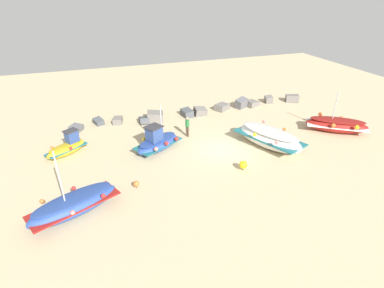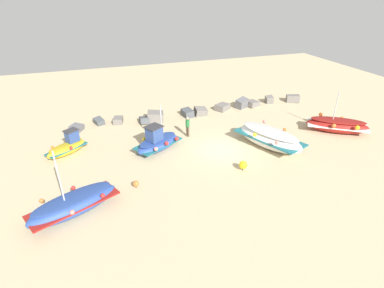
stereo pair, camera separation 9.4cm
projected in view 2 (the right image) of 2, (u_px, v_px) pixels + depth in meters
ground_plane at (221, 150)px, 22.75m from camera, size 57.51×57.51×0.00m
fishing_boat_0 at (74, 204)px, 16.18m from camera, size 5.11×3.46×4.02m
fishing_boat_1 at (337, 125)px, 25.20m from camera, size 4.97×4.17×3.51m
fishing_boat_2 at (269, 138)px, 22.90m from camera, size 4.25×5.86×1.47m
fishing_boat_3 at (158, 142)px, 22.52m from camera, size 4.06×3.31×3.41m
fishing_boat_4 at (67, 147)px, 21.98m from camera, size 3.11×2.63×1.73m
person_walking at (188, 125)px, 24.29m from camera, size 0.32×0.32×1.69m
breakwater_rocks at (198, 111)px, 28.86m from camera, size 22.96×2.31×1.21m
mooring_buoy_0 at (243, 165)px, 20.04m from camera, size 0.54×0.54×0.68m
mooring_buoy_1 at (136, 184)px, 18.37m from camera, size 0.37×0.37×0.47m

